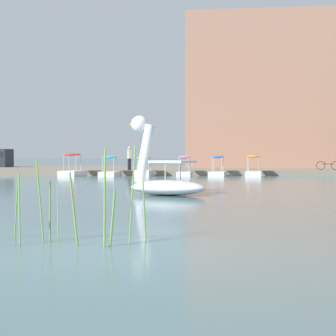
{
  "coord_description": "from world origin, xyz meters",
  "views": [
    {
      "loc": [
        1.29,
        -7.99,
        1.42
      ],
      "look_at": [
        0.39,
        17.6,
        0.85
      ],
      "focal_mm": 56.48,
      "sensor_mm": 36.0,
      "label": 1
    }
  ],
  "objects": [
    {
      "name": "swan_boat",
      "position": [
        0.42,
        11.3,
        0.65
      ],
      "size": [
        3.31,
        2.65,
        2.94
      ],
      "color": "white",
      "rests_on": "ground_plane"
    },
    {
      "name": "shore_bank_far",
      "position": [
        0.0,
        40.32,
        0.19
      ],
      "size": [
        146.42,
        19.94,
        0.38
      ],
      "primitive_type": "cube",
      "color": "slate",
      "rests_on": "ground_plane"
    },
    {
      "name": "ground_plane",
      "position": [
        0.0,
        0.0,
        0.0
      ],
      "size": [
        622.51,
        622.51,
        0.0
      ],
      "primitive_type": "plane",
      "color": "slate"
    },
    {
      "name": "pedal_boat_blue",
      "position": [
        3.49,
        29.17,
        0.41
      ],
      "size": [
        1.45,
        2.12,
        1.49
      ],
      "color": "white",
      "rests_on": "ground_plane"
    },
    {
      "name": "apartment_block",
      "position": [
        10.59,
        44.47,
        7.45
      ],
      "size": [
        18.83,
        12.55,
        14.15
      ],
      "primitive_type": "cube",
      "rotation": [
        0.0,
        0.0,
        -0.08
      ],
      "color": "#996B56",
      "rests_on": "shore_bank_far"
    },
    {
      "name": "reed_clump_foreground",
      "position": [
        -0.74,
        0.42,
        0.62
      ],
      "size": [
        2.82,
        1.15,
        1.59
      ],
      "color": "#669942",
      "rests_on": "ground_plane"
    },
    {
      "name": "bicycle_parked",
      "position": [
        12.16,
        32.9,
        0.71
      ],
      "size": [
        1.74,
        0.31,
        0.67
      ],
      "color": "black",
      "rests_on": "shore_bank_far"
    },
    {
      "name": "person_on_path",
      "position": [
        -3.03,
        31.83,
        1.33
      ],
      "size": [
        0.3,
        0.31,
        1.79
      ],
      "color": "black",
      "rests_on": "shore_bank_far"
    },
    {
      "name": "pedal_boat_orange",
      "position": [
        5.96,
        28.88,
        0.45
      ],
      "size": [
        1.4,
        2.27,
        1.51
      ],
      "color": "white",
      "rests_on": "ground_plane"
    },
    {
      "name": "pedal_boat_pink",
      "position": [
        1.15,
        29.1,
        0.45
      ],
      "size": [
        1.11,
        1.84,
        1.46
      ],
      "color": "white",
      "rests_on": "ground_plane"
    },
    {
      "name": "pedal_boat_red",
      "position": [
        -6.72,
        28.79,
        0.46
      ],
      "size": [
        1.7,
        2.31,
        1.64
      ],
      "color": "white",
      "rests_on": "ground_plane"
    },
    {
      "name": "pedal_boat_lime",
      "position": [
        -1.68,
        28.99,
        0.4
      ],
      "size": [
        1.37,
        2.19,
        1.42
      ],
      "color": "white",
      "rests_on": "ground_plane"
    },
    {
      "name": "pedal_boat_cyan",
      "position": [
        -4.12,
        28.9,
        0.42
      ],
      "size": [
        1.31,
        2.25,
        1.46
      ],
      "color": "white",
      "rests_on": "ground_plane"
    }
  ]
}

